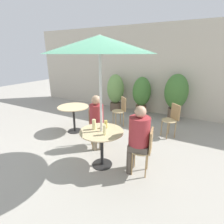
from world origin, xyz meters
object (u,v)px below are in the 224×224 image
at_px(beer_glass_0, 104,130).
at_px(potted_plant_2, 176,94).
at_px(bistro_chair_0, 146,147).
at_px(beer_glass_2, 94,124).
at_px(bistro_chair_2, 172,117).
at_px(seated_person_0, 138,135).
at_px(bistro_chair_1, 96,124).
at_px(potted_plant_0, 115,91).
at_px(potted_plant_1, 142,93).
at_px(cafe_table_near, 102,138).
at_px(beer_glass_1, 106,124).
at_px(bistro_chair_3, 121,109).
at_px(seated_person_1, 97,117).
at_px(cafe_table_far, 74,112).
at_px(umbrella, 100,45).

distance_m(beer_glass_0, potted_plant_2, 3.38).
distance_m(bistro_chair_0, beer_glass_2, 1.02).
relative_size(bistro_chair_2, seated_person_0, 0.68).
height_order(bistro_chair_1, beer_glass_2, beer_glass_2).
height_order(potted_plant_0, potted_plant_1, potted_plant_0).
bearing_deg(beer_glass_2, cafe_table_near, -1.07).
relative_size(bistro_chair_1, beer_glass_1, 5.72).
bearing_deg(bistro_chair_1, bistro_chair_3, 49.81).
distance_m(seated_person_1, potted_plant_0, 2.81).
relative_size(seated_person_0, beer_glass_1, 8.39).
xyz_separation_m(beer_glass_0, beer_glass_1, (-0.13, 0.27, -0.02)).
relative_size(bistro_chair_3, beer_glass_2, 4.44).
bearing_deg(potted_plant_2, beer_glass_2, -105.95).
bearing_deg(beer_glass_0, beer_glass_2, 159.58).
bearing_deg(potted_plant_1, bistro_chair_2, -45.91).
bearing_deg(potted_plant_1, potted_plant_2, -2.36).
bearing_deg(seated_person_1, beer_glass_0, -88.18).
bearing_deg(bistro_chair_1, bistro_chair_2, 1.10).
distance_m(beer_glass_0, beer_glass_1, 0.30).
relative_size(beer_glass_2, potted_plant_0, 0.14).
bearing_deg(cafe_table_near, bistro_chair_1, 130.87).
relative_size(cafe_table_far, bistro_chair_3, 0.96).
relative_size(seated_person_0, seated_person_1, 1.03).
xyz_separation_m(beer_glass_1, potted_plant_0, (-1.36, 3.00, -0.04)).
xyz_separation_m(bistro_chair_1, potted_plant_1, (0.15, 2.65, 0.22)).
distance_m(bistro_chair_1, beer_glass_1, 0.74).
bearing_deg(beer_glass_0, bistro_chair_1, 132.44).
distance_m(beer_glass_2, potted_plant_2, 3.34).
bearing_deg(seated_person_0, bistro_chair_1, -123.06).
height_order(seated_person_0, potted_plant_2, potted_plant_2).
relative_size(bistro_chair_2, potted_plant_2, 0.58).
relative_size(seated_person_0, beer_glass_2, 6.51).
distance_m(seated_person_0, potted_plant_1, 3.31).
height_order(cafe_table_near, umbrella, umbrella).
relative_size(seated_person_0, potted_plant_2, 0.85).
relative_size(potted_plant_2, umbrella, 0.63).
relative_size(bistro_chair_3, beer_glass_0, 4.61).
bearing_deg(potted_plant_2, bistro_chair_2, -82.88).
height_order(bistro_chair_1, umbrella, umbrella).
xyz_separation_m(beer_glass_2, umbrella, (0.16, -0.00, 1.38)).
relative_size(bistro_chair_1, seated_person_0, 0.68).
bearing_deg(beer_glass_2, bistro_chair_1, 121.05).
bearing_deg(seated_person_0, beer_glass_1, -103.99).
bearing_deg(beer_glass_1, cafe_table_near, -88.46).
xyz_separation_m(bistro_chair_3, potted_plant_2, (1.30, 1.26, 0.34)).
height_order(seated_person_0, seated_person_1, seated_person_0).
xyz_separation_m(cafe_table_near, bistro_chair_0, (0.80, 0.15, -0.04)).
bearing_deg(beer_glass_1, seated_person_1, 141.54).
height_order(cafe_table_far, beer_glass_0, beer_glass_0).
distance_m(bistro_chair_1, potted_plant_0, 2.69).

